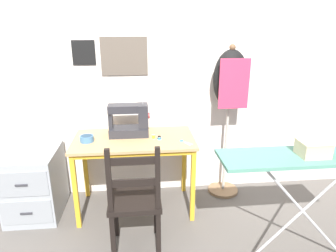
% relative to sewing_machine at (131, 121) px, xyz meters
% --- Properties ---
extents(ground_plane, '(14.00, 14.00, 0.00)m').
position_rel_sewing_machine_xyz_m(ground_plane, '(0.02, -0.39, -0.88)').
color(ground_plane, '#5B5651').
extents(wall_back, '(10.00, 0.07, 2.55)m').
position_rel_sewing_machine_xyz_m(wall_back, '(0.02, 0.28, 0.40)').
color(wall_back, silver).
rests_on(wall_back, ground_plane).
extents(sewing_table, '(1.11, 0.60, 0.74)m').
position_rel_sewing_machine_xyz_m(sewing_table, '(0.02, -0.10, -0.23)').
color(sewing_table, tan).
rests_on(sewing_table, ground_plane).
extents(sewing_machine, '(0.38, 0.19, 0.32)m').
position_rel_sewing_machine_xyz_m(sewing_machine, '(0.00, 0.00, 0.00)').
color(sewing_machine, '#28282D').
rests_on(sewing_machine, sewing_table).
extents(fabric_bowl, '(0.12, 0.12, 0.06)m').
position_rel_sewing_machine_xyz_m(fabric_bowl, '(-0.40, -0.12, -0.11)').
color(fabric_bowl, teal).
rests_on(fabric_bowl, sewing_table).
extents(scissors, '(0.11, 0.13, 0.01)m').
position_rel_sewing_machine_xyz_m(scissors, '(0.47, -0.23, -0.14)').
color(scissors, silver).
rests_on(scissors, sewing_table).
extents(thread_spool_near_machine, '(0.03, 0.03, 0.04)m').
position_rel_sewing_machine_xyz_m(thread_spool_near_machine, '(0.20, -0.11, -0.12)').
color(thread_spool_near_machine, yellow).
rests_on(thread_spool_near_machine, sewing_table).
extents(thread_spool_mid_table, '(0.04, 0.04, 0.03)m').
position_rel_sewing_machine_xyz_m(thread_spool_mid_table, '(0.26, -0.14, -0.13)').
color(thread_spool_mid_table, '#2875C1').
rests_on(thread_spool_mid_table, sewing_table).
extents(wooden_chair, '(0.40, 0.38, 0.95)m').
position_rel_sewing_machine_xyz_m(wooden_chair, '(0.02, -0.68, -0.43)').
color(wooden_chair, black).
rests_on(wooden_chair, ground_plane).
extents(filing_cabinet, '(0.47, 0.58, 0.63)m').
position_rel_sewing_machine_xyz_m(filing_cabinet, '(-0.93, -0.07, -0.56)').
color(filing_cabinet, '#93999E').
rests_on(filing_cabinet, ground_plane).
extents(dress_form, '(0.34, 0.32, 1.56)m').
position_rel_sewing_machine_xyz_m(dress_form, '(0.97, 0.11, 0.28)').
color(dress_form, '#846647').
rests_on(dress_form, ground_plane).
extents(ironing_board, '(1.29, 0.33, 0.89)m').
position_rel_sewing_machine_xyz_m(ironing_board, '(1.25, -0.91, -0.04)').
color(ironing_board, '#518E7A').
rests_on(ironing_board, ground_plane).
extents(storage_box, '(0.20, 0.17, 0.11)m').
position_rel_sewing_machine_xyz_m(storage_box, '(1.24, -0.92, 0.06)').
color(storage_box, beige).
rests_on(storage_box, ironing_board).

